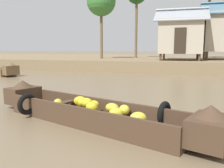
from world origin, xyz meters
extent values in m
plane|color=#726047|center=(0.00, 10.00, 0.00)|extent=(300.00, 300.00, 0.00)
cube|color=#7F6B4C|center=(0.00, 26.35, 0.40)|extent=(160.00, 20.00, 0.81)
cube|color=#473323|center=(-0.48, 5.38, 0.06)|extent=(4.57, 2.42, 0.12)
cube|color=#473323|center=(-0.33, 5.81, 0.29)|extent=(4.27, 1.55, 0.35)
cube|color=#473323|center=(-0.64, 4.94, 0.29)|extent=(4.27, 1.55, 0.35)
cube|color=#473323|center=(1.92, 4.54, 0.34)|extent=(0.84, 1.00, 0.45)
cone|color=#473323|center=(1.92, 4.54, 0.67)|extent=(0.71, 0.71, 0.20)
cube|color=#473323|center=(-2.89, 6.21, 0.34)|extent=(0.84, 1.00, 0.45)
cone|color=#473323|center=(-2.89, 6.21, 0.67)|extent=(0.71, 0.71, 0.20)
cube|color=#473323|center=(-1.39, 5.69, 0.31)|extent=(0.49, 0.92, 0.05)
torus|color=black|center=(1.13, 5.43, 0.33)|extent=(0.28, 0.53, 0.52)
torus|color=black|center=(-2.10, 5.32, 0.33)|extent=(0.28, 0.53, 0.52)
ellipsoid|color=yellow|center=(0.69, 4.87, 0.35)|extent=(0.41, 0.38, 0.24)
ellipsoid|color=gold|center=(-1.33, 5.43, 0.36)|extent=(0.23, 0.26, 0.26)
ellipsoid|color=yellow|center=(-0.91, 5.77, 0.39)|extent=(0.35, 0.25, 0.24)
ellipsoid|color=yellow|center=(0.30, 5.37, 0.36)|extent=(0.31, 0.32, 0.22)
ellipsoid|color=yellow|center=(-0.78, 5.53, 0.42)|extent=(0.32, 0.37, 0.22)
ellipsoid|color=yellow|center=(-0.57, 5.41, 0.44)|extent=(0.28, 0.29, 0.22)
ellipsoid|color=yellow|center=(-0.63, 5.50, 0.42)|extent=(0.33, 0.33, 0.25)
ellipsoid|color=yellow|center=(-0.35, 5.12, 0.43)|extent=(0.33, 0.33, 0.24)
ellipsoid|color=yellow|center=(-0.45, 5.49, 0.40)|extent=(0.35, 0.35, 0.19)
ellipsoid|color=yellow|center=(0.21, 5.03, 0.36)|extent=(0.34, 0.30, 0.23)
ellipsoid|color=gold|center=(0.05, 5.27, 0.41)|extent=(0.39, 0.36, 0.20)
cube|color=brown|center=(-10.37, 13.58, 0.28)|extent=(3.85, 1.63, 0.33)
cube|color=brown|center=(-8.39, 12.29, 0.40)|extent=(0.79, 0.96, 0.55)
cone|color=brown|center=(-8.39, 12.29, 0.77)|extent=(0.73, 0.73, 0.20)
cylinder|color=#4C3826|center=(-0.18, 18.08, 1.06)|extent=(0.16, 0.16, 0.50)
cylinder|color=#4C3826|center=(2.47, 18.08, 1.06)|extent=(0.16, 0.16, 0.50)
cylinder|color=#4C3826|center=(-0.18, 20.91, 1.06)|extent=(0.16, 0.16, 0.50)
cylinder|color=#4C3826|center=(2.47, 20.91, 1.06)|extent=(0.16, 0.16, 0.50)
cube|color=#B2A893|center=(1.14, 19.49, 2.54)|extent=(3.04, 3.24, 2.47)
cube|color=#2D2319|center=(1.14, 17.86, 2.21)|extent=(0.80, 0.04, 1.80)
cube|color=#9399A0|center=(1.14, 18.69, 4.08)|extent=(3.74, 2.10, 1.11)
cube|color=#9399A0|center=(1.14, 20.30, 4.08)|extent=(3.74, 2.10, 1.11)
cylinder|color=#4C3826|center=(3.09, 19.79, 1.13)|extent=(0.16, 0.16, 0.64)
cylinder|color=#4C3826|center=(3.09, 22.83, 1.13)|extent=(0.16, 0.16, 0.64)
cylinder|color=brown|center=(3.34, 23.27, 3.90)|extent=(0.24, 0.24, 6.17)
cylinder|color=brown|center=(-5.60, 20.61, 3.06)|extent=(0.24, 0.24, 4.51)
sphere|color=#387533|center=(-5.60, 20.61, 5.72)|extent=(2.51, 2.51, 2.51)
cylinder|color=brown|center=(-3.10, 23.65, 3.62)|extent=(0.24, 0.24, 5.62)
camera|label=1|loc=(1.48, 0.60, 1.64)|focal=37.98mm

